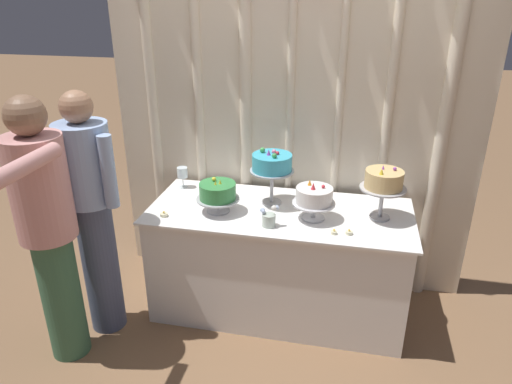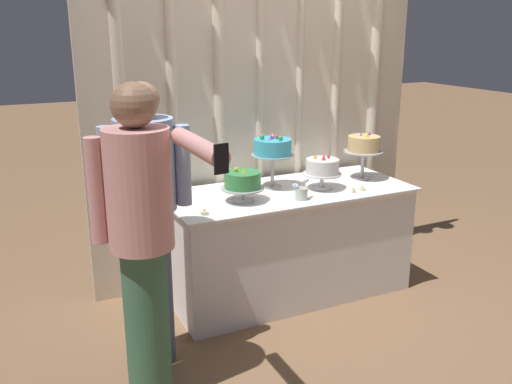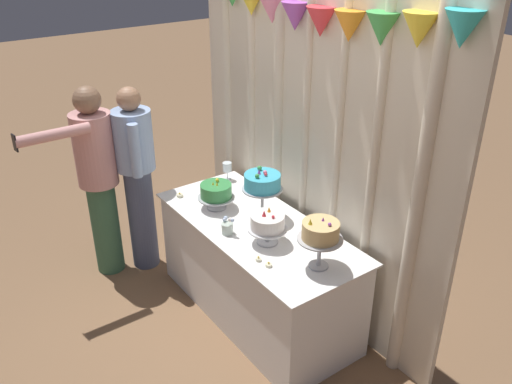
{
  "view_description": "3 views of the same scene",
  "coord_description": "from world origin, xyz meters",
  "px_view_note": "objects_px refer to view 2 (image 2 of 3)",
  "views": [
    {
      "loc": [
        0.44,
        -2.71,
        2.19
      ],
      "look_at": [
        -0.17,
        0.11,
        0.91
      ],
      "focal_mm": 32.81,
      "sensor_mm": 36.0,
      "label": 1
    },
    {
      "loc": [
        -1.86,
        -3.24,
        1.93
      ],
      "look_at": [
        -0.29,
        0.03,
        0.84
      ],
      "focal_mm": 39.24,
      "sensor_mm": 36.0,
      "label": 2
    },
    {
      "loc": [
        2.77,
        -1.88,
        2.84
      ],
      "look_at": [
        -0.09,
        0.16,
        1.02
      ],
      "focal_mm": 37.72,
      "sensor_mm": 36.0,
      "label": 3
    }
  ],
  "objects_px": {
    "cake_display_rightmost": "(364,146)",
    "tealight_far_left": "(204,213)",
    "cake_table": "(287,242)",
    "wine_glass": "(173,179)",
    "cake_display_leftmost": "(242,181)",
    "cake_display_midright": "(322,168)",
    "tealight_near_left": "(353,191)",
    "guest_man_dark_suit": "(142,232)",
    "cake_display_midleft": "(273,149)",
    "guest_man_pink_jacket": "(148,216)",
    "tealight_near_right": "(362,189)",
    "flower_vase": "(301,192)"
  },
  "relations": [
    {
      "from": "tealight_far_left",
      "to": "tealight_near_left",
      "type": "height_order",
      "value": "tealight_far_left"
    },
    {
      "from": "tealight_near_left",
      "to": "guest_man_pink_jacket",
      "type": "height_order",
      "value": "guest_man_pink_jacket"
    },
    {
      "from": "cake_table",
      "to": "cake_display_midleft",
      "type": "height_order",
      "value": "cake_display_midleft"
    },
    {
      "from": "cake_display_midright",
      "to": "tealight_far_left",
      "type": "xyz_separation_m",
      "value": [
        -0.96,
        -0.17,
        -0.14
      ]
    },
    {
      "from": "cake_display_midleft",
      "to": "guest_man_dark_suit",
      "type": "relative_size",
      "value": 0.24
    },
    {
      "from": "cake_display_midleft",
      "to": "cake_display_leftmost",
      "type": "bearing_deg",
      "value": -148.25
    },
    {
      "from": "cake_display_midright",
      "to": "tealight_near_left",
      "type": "height_order",
      "value": "cake_display_midright"
    },
    {
      "from": "cake_display_leftmost",
      "to": "tealight_near_right",
      "type": "relative_size",
      "value": 6.45
    },
    {
      "from": "cake_display_leftmost",
      "to": "cake_display_midright",
      "type": "xyz_separation_m",
      "value": [
        0.63,
        0.02,
        0.02
      ]
    },
    {
      "from": "cake_table",
      "to": "cake_display_leftmost",
      "type": "xyz_separation_m",
      "value": [
        -0.4,
        -0.1,
        0.54
      ]
    },
    {
      "from": "cake_display_midright",
      "to": "wine_glass",
      "type": "distance_m",
      "value": 1.06
    },
    {
      "from": "tealight_near_right",
      "to": "cake_display_midleft",
      "type": "bearing_deg",
      "value": 147.78
    },
    {
      "from": "cake_display_leftmost",
      "to": "wine_glass",
      "type": "relative_size",
      "value": 1.83
    },
    {
      "from": "cake_display_midright",
      "to": "guest_man_dark_suit",
      "type": "relative_size",
      "value": 0.17
    },
    {
      "from": "cake_display_midright",
      "to": "guest_man_dark_suit",
      "type": "distance_m",
      "value": 1.61
    },
    {
      "from": "cake_display_midleft",
      "to": "tealight_near_left",
      "type": "relative_size",
      "value": 9.94
    },
    {
      "from": "cake_display_rightmost",
      "to": "tealight_far_left",
      "type": "xyz_separation_m",
      "value": [
        -1.39,
        -0.27,
        -0.25
      ]
    },
    {
      "from": "cake_display_rightmost",
      "to": "tealight_near_right",
      "type": "xyz_separation_m",
      "value": [
        -0.19,
        -0.26,
        -0.25
      ]
    },
    {
      "from": "cake_display_midleft",
      "to": "cake_display_midright",
      "type": "distance_m",
      "value": 0.38
    },
    {
      "from": "flower_vase",
      "to": "guest_man_dark_suit",
      "type": "bearing_deg",
      "value": -157.7
    },
    {
      "from": "cake_display_midleft",
      "to": "guest_man_pink_jacket",
      "type": "xyz_separation_m",
      "value": [
        -1.05,
        -0.54,
        -0.18
      ]
    },
    {
      "from": "wine_glass",
      "to": "guest_man_pink_jacket",
      "type": "relative_size",
      "value": 0.1
    },
    {
      "from": "guest_man_dark_suit",
      "to": "cake_display_midleft",
      "type": "bearing_deg",
      "value": 35.63
    },
    {
      "from": "cake_table",
      "to": "cake_display_leftmost",
      "type": "bearing_deg",
      "value": -166.2
    },
    {
      "from": "cake_display_leftmost",
      "to": "tealight_far_left",
      "type": "height_order",
      "value": "cake_display_leftmost"
    },
    {
      "from": "cake_display_leftmost",
      "to": "cake_display_midleft",
      "type": "height_order",
      "value": "cake_display_midleft"
    },
    {
      "from": "tealight_near_left",
      "to": "cake_display_midright",
      "type": "bearing_deg",
      "value": 128.71
    },
    {
      "from": "cake_table",
      "to": "wine_glass",
      "type": "bearing_deg",
      "value": 162.74
    },
    {
      "from": "tealight_far_left",
      "to": "guest_man_dark_suit",
      "type": "bearing_deg",
      "value": -136.56
    },
    {
      "from": "cake_display_midright",
      "to": "flower_vase",
      "type": "xyz_separation_m",
      "value": [
        -0.26,
        -0.16,
        -0.1
      ]
    },
    {
      "from": "cake_display_leftmost",
      "to": "guest_man_dark_suit",
      "type": "height_order",
      "value": "guest_man_dark_suit"
    },
    {
      "from": "cake_display_midleft",
      "to": "tealight_near_right",
      "type": "distance_m",
      "value": 0.7
    },
    {
      "from": "cake_display_rightmost",
      "to": "guest_man_dark_suit",
      "type": "distance_m",
      "value": 2.05
    },
    {
      "from": "cake_display_rightmost",
      "to": "tealight_far_left",
      "type": "relative_size",
      "value": 7.12
    },
    {
      "from": "cake_display_rightmost",
      "to": "wine_glass",
      "type": "bearing_deg",
      "value": 171.37
    },
    {
      "from": "wine_glass",
      "to": "cake_display_midleft",
      "type": "bearing_deg",
      "value": -11.17
    },
    {
      "from": "cake_table",
      "to": "cake_display_midleft",
      "type": "bearing_deg",
      "value": 126.57
    },
    {
      "from": "cake_table",
      "to": "tealight_far_left",
      "type": "xyz_separation_m",
      "value": [
        -0.73,
        -0.25,
        0.41
      ]
    },
    {
      "from": "cake_display_leftmost",
      "to": "cake_display_midright",
      "type": "bearing_deg",
      "value": 2.19
    },
    {
      "from": "cake_display_rightmost",
      "to": "guest_man_dark_suit",
      "type": "relative_size",
      "value": 0.22
    },
    {
      "from": "cake_display_midright",
      "to": "flower_vase",
      "type": "height_order",
      "value": "cake_display_midright"
    },
    {
      "from": "tealight_near_left",
      "to": "guest_man_pink_jacket",
      "type": "distance_m",
      "value": 1.52
    },
    {
      "from": "cake_display_midleft",
      "to": "wine_glass",
      "type": "height_order",
      "value": "cake_display_midleft"
    },
    {
      "from": "wine_glass",
      "to": "tealight_near_right",
      "type": "xyz_separation_m",
      "value": [
        1.24,
        -0.48,
        -0.1
      ]
    },
    {
      "from": "guest_man_pink_jacket",
      "to": "guest_man_dark_suit",
      "type": "distance_m",
      "value": 0.32
    },
    {
      "from": "wine_glass",
      "to": "cake_display_midright",
      "type": "bearing_deg",
      "value": -17.41
    },
    {
      "from": "flower_vase",
      "to": "wine_glass",
      "type": "bearing_deg",
      "value": 147.38
    },
    {
      "from": "cake_table",
      "to": "flower_vase",
      "type": "relative_size",
      "value": 12.36
    },
    {
      "from": "tealight_far_left",
      "to": "tealight_near_right",
      "type": "distance_m",
      "value": 1.2
    },
    {
      "from": "cake_display_leftmost",
      "to": "tealight_near_right",
      "type": "height_order",
      "value": "cake_display_leftmost"
    }
  ]
}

